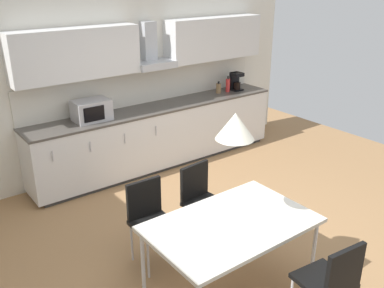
# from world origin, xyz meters

# --- Properties ---
(ground_plane) EXTENTS (8.56, 7.51, 0.02)m
(ground_plane) POSITION_xyz_m (0.00, 0.00, -0.01)
(ground_plane) COLOR #9E754C
(wall_back) EXTENTS (6.85, 0.10, 2.56)m
(wall_back) POSITION_xyz_m (0.00, 2.55, 1.28)
(wall_back) COLOR silver
(wall_back) RESTS_ON ground_plane
(kitchen_counter) EXTENTS (4.03, 0.63, 0.93)m
(kitchen_counter) POSITION_xyz_m (0.72, 2.20, 0.47)
(kitchen_counter) COLOR #333333
(kitchen_counter) RESTS_ON ground_plane
(backsplash_tile) EXTENTS (4.01, 0.02, 0.48)m
(backsplash_tile) POSITION_xyz_m (0.72, 2.49, 1.17)
(backsplash_tile) COLOR silver
(backsplash_tile) RESTS_ON kitchen_counter
(upper_wall_cabinets) EXTENTS (4.01, 0.40, 0.65)m
(upper_wall_cabinets) POSITION_xyz_m (0.72, 2.34, 1.81)
(upper_wall_cabinets) COLOR silver
(microwave) EXTENTS (0.48, 0.35, 0.28)m
(microwave) POSITION_xyz_m (-0.34, 2.20, 1.07)
(microwave) COLOR #ADADB2
(microwave) RESTS_ON kitchen_counter
(coffee_maker) EXTENTS (0.18, 0.19, 0.30)m
(coffee_maker) POSITION_xyz_m (2.29, 2.23, 1.08)
(coffee_maker) COLOR black
(coffee_maker) RESTS_ON kitchen_counter
(bottle_brown) EXTENTS (0.08, 0.08, 0.19)m
(bottle_brown) POSITION_xyz_m (1.93, 2.25, 1.02)
(bottle_brown) COLOR brown
(bottle_brown) RESTS_ON kitchen_counter
(bottle_red) EXTENTS (0.07, 0.07, 0.27)m
(bottle_red) POSITION_xyz_m (2.10, 2.22, 1.05)
(bottle_red) COLOR red
(bottle_red) RESTS_ON kitchen_counter
(dining_table) EXTENTS (1.47, 0.94, 0.74)m
(dining_table) POSITION_xyz_m (-0.33, -0.61, 0.70)
(dining_table) COLOR silver
(dining_table) RESTS_ON ground_plane
(chair_far_left) EXTENTS (0.41, 0.41, 0.87)m
(chair_far_left) POSITION_xyz_m (-0.66, 0.24, 0.53)
(chair_far_left) COLOR black
(chair_far_left) RESTS_ON ground_plane
(chair_near_right) EXTENTS (0.44, 0.44, 0.87)m
(chair_near_right) POSITION_xyz_m (-0.01, -1.46, 0.53)
(chair_near_right) COLOR black
(chair_near_right) RESTS_ON ground_plane
(chair_far_right) EXTENTS (0.44, 0.44, 0.87)m
(chair_far_right) POSITION_xyz_m (-0.01, 0.24, 0.53)
(chair_far_right) COLOR black
(chair_far_right) RESTS_ON ground_plane
(pendant_lamp) EXTENTS (0.32, 0.32, 0.22)m
(pendant_lamp) POSITION_xyz_m (-0.33, -0.61, 1.64)
(pendant_lamp) COLOR silver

